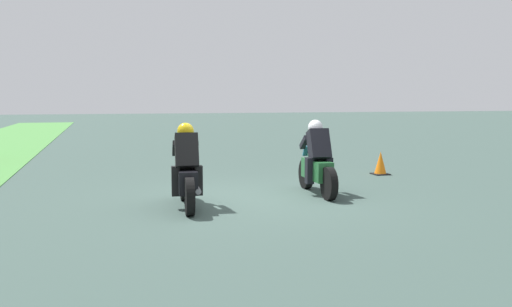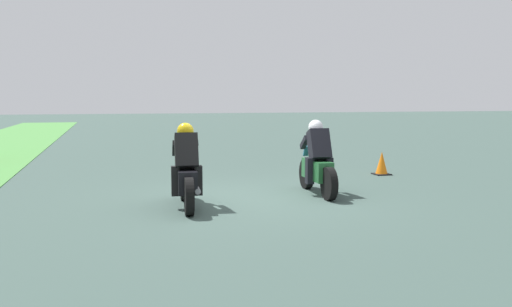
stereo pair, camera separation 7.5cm
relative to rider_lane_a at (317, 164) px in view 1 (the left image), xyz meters
name	(u,v)px [view 1 (the left image)]	position (x,y,z in m)	size (l,w,h in m)	color
ground_plane	(249,199)	(-0.13, 1.47, -0.62)	(120.00, 120.00, 0.00)	#3A4F48
rider_lane_a	(317,164)	(0.00, 0.00, 0.00)	(2.04, 0.55, 1.51)	black
rider_lane_b	(187,173)	(-0.63, 2.75, 0.00)	(2.04, 0.55, 1.51)	black
traffic_cone	(380,164)	(2.20, -2.65, -0.35)	(0.40, 0.40, 0.59)	black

